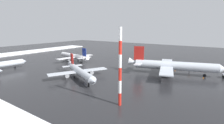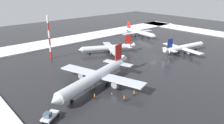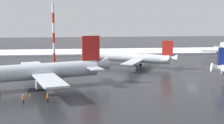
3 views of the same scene
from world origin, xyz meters
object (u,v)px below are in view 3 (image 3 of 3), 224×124
object	(u,v)px
ground_crew_beside_wing	(23,99)
antenna_mast	(54,33)
traffic_cone_mid_line	(30,95)
airplane_distant_tail	(31,72)
airplane_parked_portside	(134,58)
ground_crew_near_tug	(48,98)
ground_crew_mid_apron	(0,91)

from	to	relation	value
ground_crew_beside_wing	antenna_mast	size ratio (longest dim) A/B	0.10
traffic_cone_mid_line	ground_crew_beside_wing	bearing A→B (deg)	86.02
airplane_distant_tail	airplane_parked_portside	bearing A→B (deg)	-152.90
airplane_distant_tail	airplane_parked_portside	xyz separation A→B (m)	(-25.06, -24.03, -0.91)
airplane_distant_tail	traffic_cone_mid_line	bearing A→B (deg)	78.55
airplane_parked_portside	airplane_distant_tail	bearing A→B (deg)	70.76
ground_crew_near_tug	antenna_mast	bearing A→B (deg)	-151.25
airplane_distant_tail	antenna_mast	bearing A→B (deg)	-110.68
ground_crew_mid_apron	antenna_mast	xyz separation A→B (m)	(-7.41, -39.74, 8.01)
airplane_parked_portside	ground_crew_mid_apron	world-z (taller)	airplane_parked_portside
ground_crew_near_tug	antenna_mast	xyz separation A→B (m)	(1.94, -45.48, 8.01)
airplane_distant_tail	traffic_cone_mid_line	xyz separation A→B (m)	(-0.58, 6.29, -3.18)
ground_crew_near_tug	traffic_cone_mid_line	xyz separation A→B (m)	(3.73, -5.08, -0.70)
airplane_distant_tail	ground_crew_beside_wing	size ratio (longest dim) A/B	20.15
airplane_parked_portside	traffic_cone_mid_line	distance (m)	39.03
airplane_distant_tail	ground_crew_beside_wing	distance (m)	11.91
ground_crew_beside_wing	airplane_distant_tail	bearing A→B (deg)	63.97
ground_crew_beside_wing	traffic_cone_mid_line	bearing A→B (deg)	58.98
traffic_cone_mid_line	airplane_parked_portside	bearing A→B (deg)	-128.92
ground_crew_near_tug	ground_crew_beside_wing	xyz separation A→B (m)	(4.11, 0.28, 0.00)
airplane_parked_portside	ground_crew_near_tug	world-z (taller)	airplane_parked_portside
ground_crew_beside_wing	ground_crew_near_tug	bearing A→B (deg)	-23.10
airplane_parked_portside	traffic_cone_mid_line	world-z (taller)	airplane_parked_portside
ground_crew_near_tug	antenna_mast	world-z (taller)	antenna_mast
ground_crew_beside_wing	ground_crew_mid_apron	bearing A→B (deg)	103.98
antenna_mast	airplane_distant_tail	bearing A→B (deg)	86.02
ground_crew_beside_wing	antenna_mast	distance (m)	46.51
airplane_distant_tail	ground_crew_mid_apron	world-z (taller)	airplane_distant_tail
airplane_distant_tail	ground_crew_mid_apron	xyz separation A→B (m)	(5.04, 5.62, -2.48)
ground_crew_near_tug	airplane_distant_tail	bearing A→B (deg)	-132.91
airplane_parked_portside	ground_crew_mid_apron	xyz separation A→B (m)	(30.10, 29.65, -1.57)
ground_crew_near_tug	traffic_cone_mid_line	size ratio (longest dim) A/B	3.11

